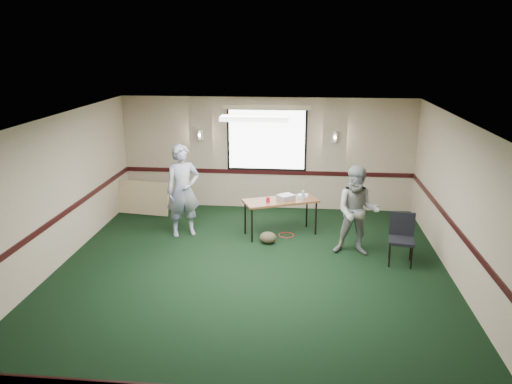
# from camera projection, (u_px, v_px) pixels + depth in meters

# --- Properties ---
(ground) EXTENTS (8.00, 8.00, 0.00)m
(ground) POSITION_uv_depth(u_px,v_px,m) (249.00, 281.00, 8.56)
(ground) COLOR black
(ground) RESTS_ON ground
(room_shell) EXTENTS (8.00, 8.02, 8.00)m
(room_shell) POSITION_uv_depth(u_px,v_px,m) (260.00, 162.00, 10.12)
(room_shell) COLOR tan
(room_shell) RESTS_ON ground
(folding_table) EXTENTS (1.65, 1.16, 0.77)m
(folding_table) POSITION_uv_depth(u_px,v_px,m) (281.00, 202.00, 10.42)
(folding_table) COLOR brown
(folding_table) RESTS_ON ground
(projector) EXTENTS (0.42, 0.41, 0.11)m
(projector) POSITION_uv_depth(u_px,v_px,m) (286.00, 197.00, 10.41)
(projector) COLOR #919299
(projector) RESTS_ON folding_table
(game_console) EXTENTS (0.23, 0.20, 0.05)m
(game_console) POSITION_uv_depth(u_px,v_px,m) (303.00, 196.00, 10.61)
(game_console) COLOR white
(game_console) RESTS_ON folding_table
(red_cup) EXTENTS (0.08, 0.08, 0.11)m
(red_cup) POSITION_uv_depth(u_px,v_px,m) (268.00, 200.00, 10.23)
(red_cup) COLOR #A90B18
(red_cup) RESTS_ON folding_table
(water_bottle) EXTENTS (0.06, 0.06, 0.20)m
(water_bottle) POSITION_uv_depth(u_px,v_px,m) (303.00, 195.00, 10.36)
(water_bottle) COLOR #7DB1CD
(water_bottle) RESTS_ON folding_table
(duffel_bag) EXTENTS (0.41, 0.35, 0.24)m
(duffel_bag) POSITION_uv_depth(u_px,v_px,m) (268.00, 238.00, 10.11)
(duffel_bag) COLOR #3F3924
(duffel_bag) RESTS_ON ground
(cable_coil) EXTENTS (0.41, 0.41, 0.02)m
(cable_coil) POSITION_uv_depth(u_px,v_px,m) (286.00, 235.00, 10.55)
(cable_coil) COLOR red
(cable_coil) RESTS_ON ground
(folded_table) EXTENTS (1.54, 0.44, 0.78)m
(folded_table) POSITION_uv_depth(u_px,v_px,m) (138.00, 197.00, 11.83)
(folded_table) COLOR tan
(folded_table) RESTS_ON ground
(conference_chair) EXTENTS (0.52, 0.53, 0.93)m
(conference_chair) POSITION_uv_depth(u_px,v_px,m) (402.00, 234.00, 9.15)
(conference_chair) COLOR black
(conference_chair) RESTS_ON ground
(person_left) EXTENTS (0.84, 0.73, 1.94)m
(person_left) POSITION_uv_depth(u_px,v_px,m) (183.00, 191.00, 10.35)
(person_left) COLOR #47559D
(person_left) RESTS_ON ground
(person_right) EXTENTS (0.90, 0.74, 1.73)m
(person_right) POSITION_uv_depth(u_px,v_px,m) (357.00, 211.00, 9.40)
(person_right) COLOR #6786A0
(person_right) RESTS_ON ground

